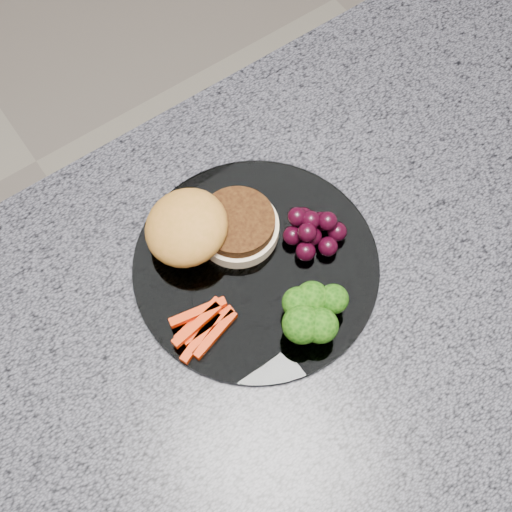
{
  "coord_description": "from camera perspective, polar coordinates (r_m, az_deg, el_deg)",
  "views": [
    {
      "loc": [
        -0.13,
        -0.19,
        1.58
      ],
      "look_at": [
        0.05,
        0.07,
        0.93
      ],
      "focal_mm": 50.0,
      "sensor_mm": 36.0,
      "label": 1
    }
  ],
  "objects": [
    {
      "name": "countertop",
      "position": [
        0.74,
        -0.23,
        -7.91
      ],
      "size": [
        1.2,
        0.6,
        0.04
      ],
      "primitive_type": "cube",
      "color": "#4E4E58",
      "rests_on": "island_cabinet"
    },
    {
      "name": "plate",
      "position": [
        0.75,
        0.0,
        -0.76
      ],
      "size": [
        0.26,
        0.26,
        0.01
      ],
      "primitive_type": "cylinder",
      "color": "white",
      "rests_on": "countertop"
    },
    {
      "name": "room",
      "position": [
        0.32,
        -0.54,
        18.44
      ],
      "size": [
        4.02,
        4.02,
        2.7
      ],
      "color": "#9D9583",
      "rests_on": "ground"
    },
    {
      "name": "burger",
      "position": [
        0.74,
        -4.11,
        2.19
      ],
      "size": [
        0.16,
        0.13,
        0.05
      ],
      "rotation": [
        0.0,
        0.0,
        -0.35
      ],
      "color": "beige",
      "rests_on": "plate"
    },
    {
      "name": "island_cabinet",
      "position": [
        1.17,
        -0.15,
        -14.66
      ],
      "size": [
        1.2,
        0.6,
        0.86
      ],
      "primitive_type": "cube",
      "color": "brown",
      "rests_on": "ground"
    },
    {
      "name": "broccoli",
      "position": [
        0.7,
        4.47,
        -4.56
      ],
      "size": [
        0.08,
        0.07,
        0.05
      ],
      "rotation": [
        0.0,
        0.0,
        0.38
      ],
      "color": "olive",
      "rests_on": "plate"
    },
    {
      "name": "grape_bunch",
      "position": [
        0.75,
        4.59,
        2.08
      ],
      "size": [
        0.06,
        0.06,
        0.04
      ],
      "rotation": [
        0.0,
        0.0,
        0.2
      ],
      "color": "black",
      "rests_on": "plate"
    },
    {
      "name": "carrot_sticks",
      "position": [
        0.72,
        -4.28,
        -5.59
      ],
      "size": [
        0.07,
        0.05,
        0.02
      ],
      "rotation": [
        0.0,
        0.0,
        -0.11
      ],
      "color": "red",
      "rests_on": "plate"
    }
  ]
}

